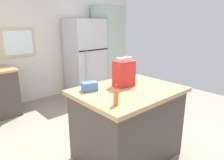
{
  "coord_description": "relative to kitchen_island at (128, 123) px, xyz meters",
  "views": [
    {
      "loc": [
        -1.88,
        -1.82,
        1.7
      ],
      "look_at": [
        -0.17,
        0.11,
        0.98
      ],
      "focal_mm": 32.49,
      "sensor_mm": 36.0,
      "label": 1
    }
  ],
  "objects": [
    {
      "name": "ground",
      "position": [
        0.17,
        0.19,
        -0.47
      ],
      "size": [
        6.43,
        6.43,
        0.0
      ],
      "primitive_type": "plane",
      "color": "gray"
    },
    {
      "name": "back_wall",
      "position": [
        0.17,
        2.87,
        0.8
      ],
      "size": [
        5.21,
        0.13,
        2.54
      ],
      "color": "silver",
      "rests_on": "ground"
    },
    {
      "name": "kitchen_island",
      "position": [
        0.0,
        0.0,
        0.0
      ],
      "size": [
        1.27,
        0.97,
        0.93
      ],
      "color": "#423D38",
      "rests_on": "ground"
    },
    {
      "name": "refrigerator",
      "position": [
        1.03,
        2.44,
        0.43
      ],
      "size": [
        0.82,
        0.75,
        1.8
      ],
      "color": "#B7B7BC",
      "rests_on": "ground"
    },
    {
      "name": "tall_cabinet",
      "position": [
        1.76,
        2.44,
        0.59
      ],
      "size": [
        0.6,
        0.67,
        2.12
      ],
      "color": "#9EB2A8",
      "rests_on": "ground"
    },
    {
      "name": "shopping_bag",
      "position": [
        0.05,
        0.13,
        0.63
      ],
      "size": [
        0.26,
        0.2,
        0.37
      ],
      "color": "red",
      "rests_on": "kitchen_island"
    },
    {
      "name": "small_box",
      "position": [
        -0.39,
        0.26,
        0.51
      ],
      "size": [
        0.2,
        0.16,
        0.1
      ],
      "primitive_type": "cube",
      "rotation": [
        0.0,
        0.0,
        -0.26
      ],
      "color": "#4775B7",
      "rests_on": "kitchen_island"
    },
    {
      "name": "bottle",
      "position": [
        -0.45,
        -0.27,
        0.55
      ],
      "size": [
        0.05,
        0.05,
        0.21
      ],
      "color": "#C66633",
      "rests_on": "kitchen_island"
    }
  ]
}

